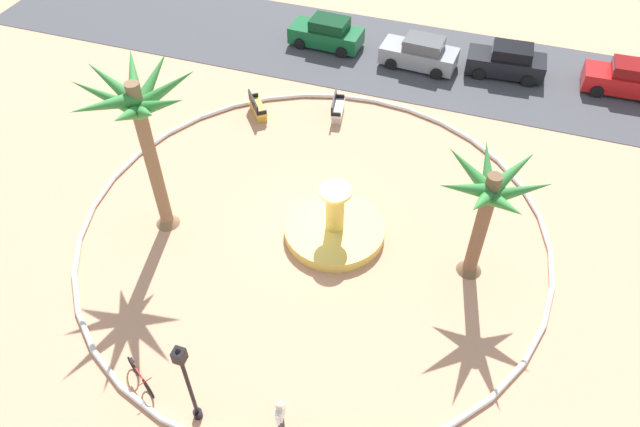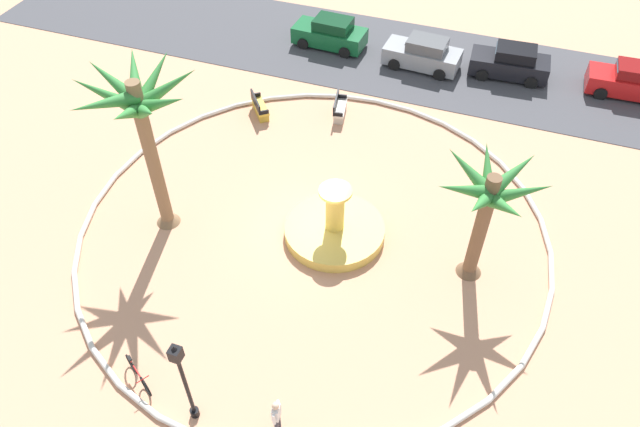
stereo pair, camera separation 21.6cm
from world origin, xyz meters
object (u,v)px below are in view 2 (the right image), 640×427
Objects in this scene: parked_car_third at (510,63)px; parked_car_rightmost at (630,81)px; lamppost at (183,377)px; parked_car_second at (423,54)px; palm_tree_near_fountain at (140,115)px; parked_car_leftmost at (330,33)px; palm_tree_by_curb at (487,202)px; bench_east at (340,110)px; fountain at (335,229)px; person_cyclist_helmet at (277,416)px; bench_west at (260,108)px; bicycle_red_frame at (138,375)px.

parked_car_third and parked_car_rightmost have the same top height.
parked_car_second is at bearing 84.29° from lamppost.
parked_car_second is at bearing 64.36° from palm_tree_near_fountain.
palm_tree_near_fountain is at bearing -96.50° from parked_car_leftmost.
palm_tree_near_fountain is 1.37× the size of palm_tree_by_curb.
parked_car_second is at bearing -4.47° from parked_car_leftmost.
bench_east is 6.57m from parked_car_leftmost.
palm_tree_near_fountain is 9.03m from lamppost.
fountain reaches higher than person_cyclist_helmet.
bench_west is 9.42m from parked_car_second.
bench_east is 16.03m from person_cyclist_helmet.
parked_car_rightmost is (12.54, 22.68, -1.50)m from lamppost.
palm_tree_by_curb reaches higher than bench_east.
parked_car_third is (9.83, 0.27, 0.00)m from parked_car_leftmost.
parked_car_leftmost is at bearing 175.53° from parked_car_second.
parked_car_rightmost reaches higher than bench_east.
lamppost is 23.42m from parked_car_third.
palm_tree_near_fountain reaches higher than palm_tree_by_curb.
fountain is at bearing -127.64° from parked_car_rightmost.
palm_tree_by_curb is at bearing -53.48° from parked_car_leftmost.
bench_east is at bearing 64.89° from palm_tree_near_fountain.
bench_west is 0.38× the size of parked_car_second.
parked_car_rightmost is at bearing 56.48° from bicycle_red_frame.
lamppost is at bearing -81.83° from parked_car_leftmost.
fountain is at bearing 13.63° from palm_tree_near_fountain.
palm_tree_near_fountain is 9.37m from bench_west.
lamppost is (4.91, -6.97, -2.99)m from palm_tree_near_fountain.
palm_tree_by_curb is 1.22× the size of parked_car_second.
parked_car_leftmost is at bearing -178.40° from parked_car_third.
fountain reaches higher than bicycle_red_frame.
bench_east is at bearing 17.77° from bench_west.
palm_tree_by_curb reaches higher than lamppost.
bench_east is at bearing -153.43° from parked_car_rightmost.
bench_west is at bearing 133.21° from fountain.
lamppost is 25.95m from parked_car_rightmost.
lamppost is 2.33× the size of person_cyclist_helmet.
palm_tree_near_fountain is at bearing -126.81° from parked_car_third.
person_cyclist_helmet is 0.41× the size of parked_car_second.
palm_tree_by_curb is 1.24× the size of parked_car_rightmost.
person_cyclist_helmet is at bearing -64.52° from bench_west.
palm_tree_near_fountain is at bearing 125.16° from lamppost.
bench_west is 0.38× the size of parked_car_third.
parked_car_rightmost is at bearing 61.07° from lamppost.
parked_car_third reaches higher than bicycle_red_frame.
bench_west is at bearing -99.00° from parked_car_leftmost.
palm_tree_near_fountain is at bearing 112.51° from bicycle_red_frame.
fountain is 6.26m from palm_tree_by_curb.
parked_car_third is at bearing 91.25° from palm_tree_by_curb.
parked_car_leftmost and parked_car_rightmost have the same top height.
bench_east is 9.64m from parked_car_third.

